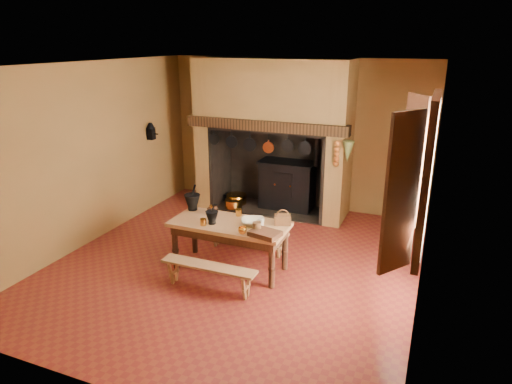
{
  "coord_description": "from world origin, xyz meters",
  "views": [
    {
      "loc": [
        2.52,
        -5.42,
        3.11
      ],
      "look_at": [
        0.18,
        0.3,
        1.03
      ],
      "focal_mm": 32.0,
      "sensor_mm": 36.0,
      "label": 1
    }
  ],
  "objects_px": {
    "iron_range": "(288,184)",
    "coffee_grinder": "(212,210)",
    "work_table": "(230,230)",
    "mixing_bowl": "(253,222)",
    "wicker_basket": "(283,219)",
    "bench_front": "(209,271)"
  },
  "relations": [
    {
      "from": "work_table",
      "to": "bench_front",
      "type": "height_order",
      "value": "work_table"
    },
    {
      "from": "wicker_basket",
      "to": "coffee_grinder",
      "type": "bearing_deg",
      "value": 161.99
    },
    {
      "from": "iron_range",
      "to": "wicker_basket",
      "type": "distance_m",
      "value": 2.51
    },
    {
      "from": "bench_front",
      "to": "coffee_grinder",
      "type": "distance_m",
      "value": 1.03
    },
    {
      "from": "bench_front",
      "to": "work_table",
      "type": "bearing_deg",
      "value": 90.0
    },
    {
      "from": "iron_range",
      "to": "work_table",
      "type": "height_order",
      "value": "iron_range"
    },
    {
      "from": "iron_range",
      "to": "coffee_grinder",
      "type": "distance_m",
      "value": 2.47
    },
    {
      "from": "work_table",
      "to": "coffee_grinder",
      "type": "relative_size",
      "value": 9.68
    },
    {
      "from": "work_table",
      "to": "wicker_basket",
      "type": "height_order",
      "value": "wicker_basket"
    },
    {
      "from": "work_table",
      "to": "mixing_bowl",
      "type": "xyz_separation_m",
      "value": [
        0.33,
        0.05,
        0.15
      ]
    },
    {
      "from": "bench_front",
      "to": "wicker_basket",
      "type": "bearing_deg",
      "value": 51.34
    },
    {
      "from": "wicker_basket",
      "to": "mixing_bowl",
      "type": "bearing_deg",
      "value": -175.0
    },
    {
      "from": "mixing_bowl",
      "to": "wicker_basket",
      "type": "distance_m",
      "value": 0.41
    },
    {
      "from": "bench_front",
      "to": "wicker_basket",
      "type": "distance_m",
      "value": 1.22
    },
    {
      "from": "iron_range",
      "to": "coffee_grinder",
      "type": "bearing_deg",
      "value": -97.94
    },
    {
      "from": "iron_range",
      "to": "bench_front",
      "type": "bearing_deg",
      "value": -89.62
    },
    {
      "from": "mixing_bowl",
      "to": "wicker_basket",
      "type": "bearing_deg",
      "value": 25.31
    },
    {
      "from": "iron_range",
      "to": "mixing_bowl",
      "type": "height_order",
      "value": "iron_range"
    },
    {
      "from": "bench_front",
      "to": "mixing_bowl",
      "type": "bearing_deg",
      "value": 64.74
    },
    {
      "from": "work_table",
      "to": "wicker_basket",
      "type": "xyz_separation_m",
      "value": [
        0.7,
        0.23,
        0.18
      ]
    },
    {
      "from": "coffee_grinder",
      "to": "wicker_basket",
      "type": "bearing_deg",
      "value": 3.0
    },
    {
      "from": "bench_front",
      "to": "mixing_bowl",
      "type": "relative_size",
      "value": 4.02
    }
  ]
}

